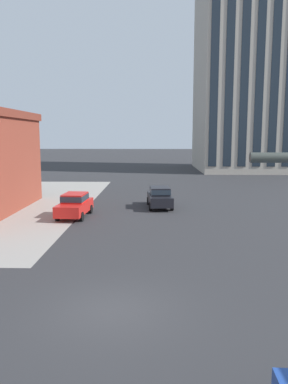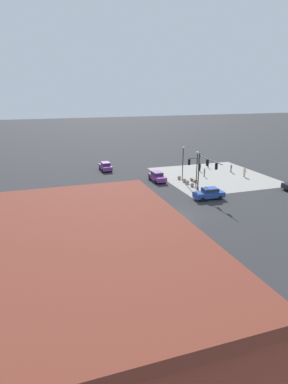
% 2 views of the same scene
% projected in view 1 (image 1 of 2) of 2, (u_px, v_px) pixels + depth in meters
% --- Properties ---
extents(ground_plane, '(320.00, 320.00, 0.00)m').
position_uv_depth(ground_plane, '(112.00, 310.00, 12.82)').
color(ground_plane, '#2D2D30').
extents(car_main_northbound_near, '(2.10, 4.50, 1.68)m').
position_uv_depth(car_main_northbound_near, '(75.00, 204.00, 27.50)').
color(car_main_northbound_near, red).
rests_on(car_main_northbound_near, ground).
extents(car_main_mid, '(2.14, 4.52, 1.68)m').
position_uv_depth(car_main_mid, '(160.00, 196.00, 31.07)').
color(car_main_mid, black).
rests_on(car_main_mid, ground).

